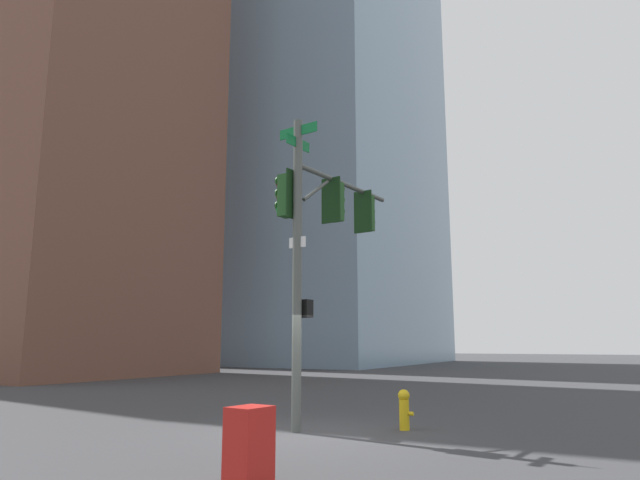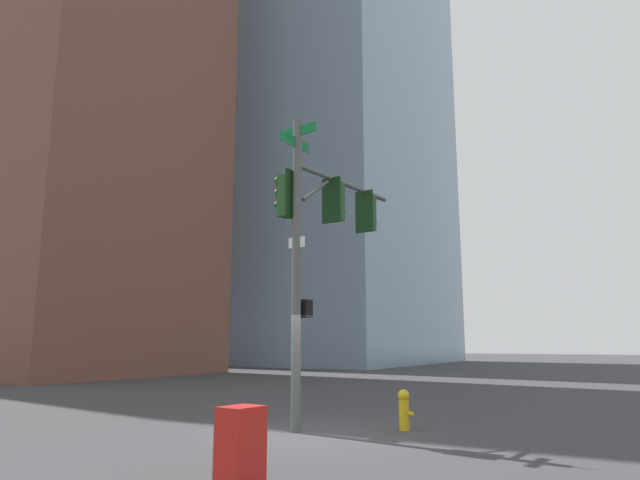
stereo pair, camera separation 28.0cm
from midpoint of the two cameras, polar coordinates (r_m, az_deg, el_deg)
ground_plane at (r=12.81m, az=-2.10°, el=-18.66°), size 200.00×200.00×0.00m
signal_pole_assembly at (r=13.97m, az=-0.55°, el=1.45°), size 1.21×4.49×7.06m
fire_hydrant at (r=13.30m, az=7.75°, el=-16.21°), size 0.34×0.26×0.87m
newspaper_box at (r=8.09m, az=-8.11°, el=-19.75°), size 0.50×0.61×1.05m
building_brick_nearside at (r=46.96m, az=-25.80°, el=16.91°), size 21.59×14.15×45.02m
building_brick_midblock at (r=67.64m, az=-7.67°, el=4.27°), size 18.76×19.35×37.44m
building_glass_tower at (r=66.54m, az=-2.51°, el=17.20°), size 25.99×25.43×65.07m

